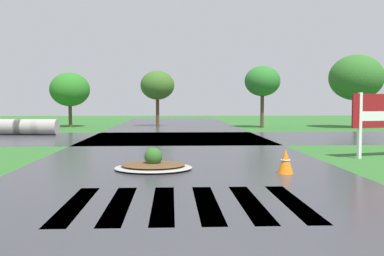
{
  "coord_description": "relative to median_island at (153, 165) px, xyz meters",
  "views": [
    {
      "loc": [
        -0.28,
        -4.41,
        2.11
      ],
      "look_at": [
        0.58,
        13.78,
        1.0
      ],
      "focal_mm": 40.99,
      "sensor_mm": 36.0,
      "label": 1
    }
  ],
  "objects": [
    {
      "name": "background_treeline",
      "position": [
        -7.13,
        21.98,
        3.75
      ],
      "size": [
        43.38,
        6.49,
        6.65
      ],
      "color": "#4C3823",
      "rests_on": "ground"
    },
    {
      "name": "median_island",
      "position": [
        0.0,
        0.0,
        0.0
      ],
      "size": [
        2.42,
        2.17,
        0.68
      ],
      "color": "#9E9B93",
      "rests_on": "ground"
    },
    {
      "name": "traffic_cone",
      "position": [
        3.89,
        -0.98,
        0.22
      ],
      "size": [
        0.47,
        0.47,
        0.73
      ],
      "color": "orange",
      "rests_on": "ground"
    },
    {
      "name": "asphalt_cross_road",
      "position": [
        0.84,
        11.68,
        -0.13
      ],
      "size": [
        90.0,
        9.15,
        0.01
      ],
      "primitive_type": "cube",
      "color": "#35353A",
      "rests_on": "ground"
    },
    {
      "name": "drainage_pipe_stack",
      "position": [
        -8.5,
        14.51,
        0.36
      ],
      "size": [
        3.83,
        1.34,
        0.99
      ],
      "color": "#9E9B93",
      "rests_on": "ground"
    },
    {
      "name": "crosswalk_stripes",
      "position": [
        0.84,
        -4.61,
        -0.13
      ],
      "size": [
        4.95,
        3.44,
        0.01
      ],
      "color": "white",
      "rests_on": "ground"
    },
    {
      "name": "asphalt_roadway",
      "position": [
        0.84,
        0.87,
        -0.13
      ],
      "size": [
        10.16,
        80.0,
        0.01
      ],
      "primitive_type": "cube",
      "color": "#35353A",
      "rests_on": "ground"
    }
  ]
}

